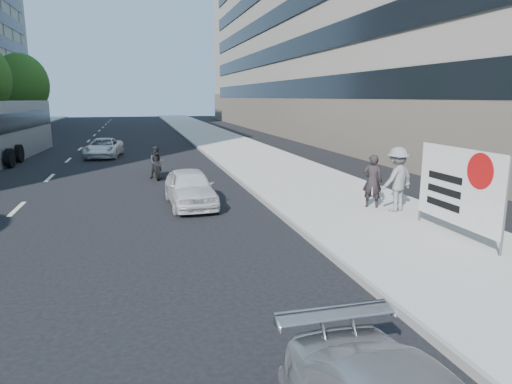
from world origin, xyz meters
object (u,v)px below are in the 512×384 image
object	(u,v)px
white_sedan_near	(190,187)
white_sedan_far	(104,148)
pedestrian_woman	(372,181)
jogger	(397,179)
motorcycle	(157,164)
protest_banner	(459,187)
bus	(4,130)

from	to	relation	value
white_sedan_near	white_sedan_far	world-z (taller)	white_sedan_near
pedestrian_woman	white_sedan_near	bearing A→B (deg)	8.06
jogger	motorcycle	size ratio (longest dim) A/B	0.96
pedestrian_woman	white_sedan_far	distance (m)	18.54
jogger	pedestrian_woman	size ratio (longest dim) A/B	1.17
jogger	white_sedan_near	bearing A→B (deg)	-46.54
protest_banner	bus	distance (m)	25.61
jogger	protest_banner	xyz separation A→B (m)	(0.03, -2.68, 0.27)
jogger	motorcycle	xyz separation A→B (m)	(-6.72, 8.53, -0.49)
white_sedan_far	protest_banner	bearing A→B (deg)	-56.90
pedestrian_woman	jogger	bearing A→B (deg)	156.94
bus	protest_banner	bearing A→B (deg)	-50.56
protest_banner	white_sedan_near	xyz separation A→B (m)	(-5.93, 5.56, -0.79)
jogger	pedestrian_woman	world-z (taller)	jogger
pedestrian_woman	protest_banner	xyz separation A→B (m)	(0.50, -3.31, 0.42)
pedestrian_woman	bus	bearing A→B (deg)	-19.28
white_sedan_near	white_sedan_far	distance (m)	14.39
white_sedan_far	motorcycle	distance (m)	8.74
white_sedan_near	bus	distance (m)	17.71
white_sedan_near	bus	size ratio (longest dim) A/B	0.30
jogger	bus	world-z (taller)	bus
jogger	white_sedan_far	xyz separation A→B (m)	(-9.49, 16.82, -0.57)
white_sedan_far	jogger	bearing A→B (deg)	-53.49
bus	pedestrian_woman	bearing A→B (deg)	-46.63
jogger	white_sedan_near	world-z (taller)	jogger
motorcycle	white_sedan_far	bearing A→B (deg)	105.21
protest_banner	white_sedan_near	bearing A→B (deg)	136.81
pedestrian_woman	protest_banner	bearing A→B (deg)	129.12
white_sedan_near	white_sedan_far	bearing A→B (deg)	102.33
protest_banner	motorcycle	distance (m)	13.11
pedestrian_woman	protest_banner	distance (m)	3.37
white_sedan_near	bus	world-z (taller)	bus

